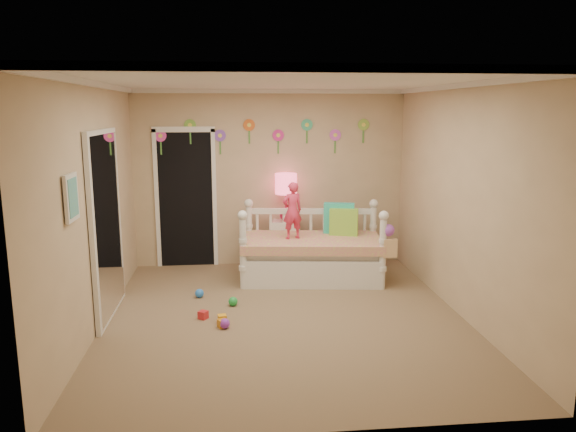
{
  "coord_description": "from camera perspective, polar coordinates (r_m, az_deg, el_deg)",
  "views": [
    {
      "loc": [
        -0.55,
        -5.77,
        2.31
      ],
      "look_at": [
        0.1,
        0.6,
        1.05
      ],
      "focal_mm": 33.83,
      "sensor_mm": 36.0,
      "label": 1
    }
  ],
  "objects": [
    {
      "name": "crown_molding",
      "position": [
        5.81,
        -0.39,
        13.7
      ],
      "size": [
        4.0,
        4.5,
        0.06
      ],
      "primitive_type": null,
      "color": "white",
      "rests_on": "ceiling"
    },
    {
      "name": "nightstand",
      "position": [
        8.12,
        -0.21,
        -2.89
      ],
      "size": [
        0.45,
        0.37,
        0.69
      ],
      "primitive_type": "cube",
      "rotation": [
        0.0,
        0.0,
        -0.15
      ],
      "color": "white",
      "rests_on": "floor"
    },
    {
      "name": "child",
      "position": [
        7.33,
        0.46,
        0.57
      ],
      "size": [
        0.32,
        0.26,
        0.78
      ],
      "primitive_type": "imported",
      "rotation": [
        0.0,
        0.0,
        3.43
      ],
      "color": "#E8345B",
      "rests_on": "daybed"
    },
    {
      "name": "floor",
      "position": [
        6.24,
        -0.36,
        -10.59
      ],
      "size": [
        4.0,
        4.5,
        0.01
      ],
      "primitive_type": "cube",
      "color": "#7F684C",
      "rests_on": "ground"
    },
    {
      "name": "toy_scatter",
      "position": [
        6.43,
        -8.22,
        -9.51
      ],
      "size": [
        1.02,
        1.42,
        0.11
      ],
      "primitive_type": null,
      "rotation": [
        0.0,
        0.0,
        -0.18
      ],
      "color": "#996666",
      "rests_on": "floor"
    },
    {
      "name": "left_wall",
      "position": [
        6.04,
        -19.64,
        0.85
      ],
      "size": [
        0.01,
        4.5,
        2.6
      ],
      "primitive_type": "cube",
      "color": "tan",
      "rests_on": "floor"
    },
    {
      "name": "pillow_lime",
      "position": [
        7.62,
        5.88,
        -0.63
      ],
      "size": [
        0.42,
        0.25,
        0.37
      ],
      "primitive_type": "cube",
      "rotation": [
        0.0,
        0.0,
        -0.28
      ],
      "color": "#8CCE3E",
      "rests_on": "daybed"
    },
    {
      "name": "daybed",
      "position": [
        7.48,
        2.51,
        -2.73
      ],
      "size": [
        2.02,
        1.25,
        1.04
      ],
      "primitive_type": null,
      "rotation": [
        0.0,
        0.0,
        -0.12
      ],
      "color": "white",
      "rests_on": "floor"
    },
    {
      "name": "hanging_bag",
      "position": [
        7.11,
        10.49,
        -2.7
      ],
      "size": [
        0.2,
        0.16,
        0.36
      ],
      "primitive_type": null,
      "color": "beige",
      "rests_on": "daybed"
    },
    {
      "name": "right_wall",
      "position": [
        6.39,
        17.78,
        1.5
      ],
      "size": [
        0.01,
        4.5,
        2.6
      ],
      "primitive_type": "cube",
      "color": "tan",
      "rests_on": "floor"
    },
    {
      "name": "ceiling",
      "position": [
        5.81,
        -0.39,
        14.0
      ],
      "size": [
        4.0,
        4.5,
        0.01
      ],
      "primitive_type": "cube",
      "color": "white",
      "rests_on": "floor"
    },
    {
      "name": "back_wall",
      "position": [
        8.1,
        -1.89,
        3.96
      ],
      "size": [
        4.0,
        0.01,
        2.6
      ],
      "primitive_type": "cube",
      "color": "tan",
      "rests_on": "floor"
    },
    {
      "name": "table_lamp",
      "position": [
        7.96,
        -0.21,
        2.78
      ],
      "size": [
        0.32,
        0.32,
        0.71
      ],
      "color": "#D31C51",
      "rests_on": "nightstand"
    },
    {
      "name": "mirror_closet",
      "position": [
        6.36,
        -18.51,
        -0.88
      ],
      "size": [
        0.07,
        1.3,
        2.1
      ],
      "primitive_type": "cube",
      "color": "white",
      "rests_on": "left_wall"
    },
    {
      "name": "wall_picture",
      "position": [
        5.13,
        -21.83,
        1.82
      ],
      "size": [
        0.05,
        0.34,
        0.42
      ],
      "primitive_type": "cube",
      "color": "white",
      "rests_on": "left_wall"
    },
    {
      "name": "closet_doorway",
      "position": [
        8.14,
        -10.69,
        1.91
      ],
      "size": [
        0.9,
        0.04,
        2.07
      ],
      "primitive_type": "cube",
      "color": "black",
      "rests_on": "back_wall"
    },
    {
      "name": "flower_decals",
      "position": [
        8.03,
        -2.56,
        8.47
      ],
      "size": [
        3.4,
        0.02,
        0.5
      ],
      "primitive_type": null,
      "color": "#B2668C",
      "rests_on": "back_wall"
    },
    {
      "name": "pillow_turquoise",
      "position": [
        7.74,
        5.37,
        -0.22
      ],
      "size": [
        0.45,
        0.24,
        0.43
      ],
      "primitive_type": "cube",
      "rotation": [
        0.0,
        0.0,
        -0.22
      ],
      "color": "#22AA85",
      "rests_on": "daybed"
    }
  ]
}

